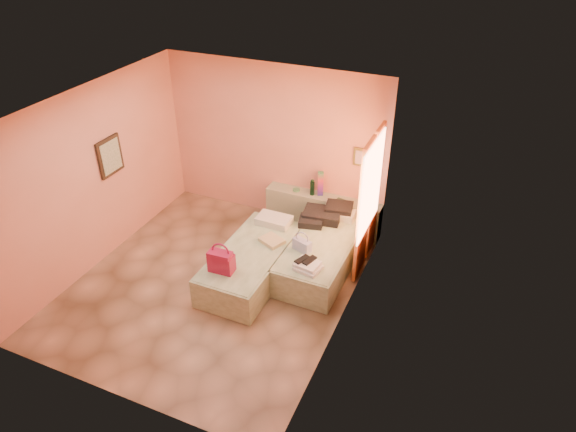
% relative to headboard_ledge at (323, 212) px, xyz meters
% --- Properties ---
extents(ground, '(4.50, 4.50, 0.00)m').
position_rel_headboard_ledge_xyz_m(ground, '(-0.98, -2.10, -0.33)').
color(ground, tan).
rests_on(ground, ground).
extents(room_walls, '(4.02, 4.51, 2.81)m').
position_rel_headboard_ledge_xyz_m(room_walls, '(-0.77, -1.53, 1.46)').
color(room_walls, '#F09880').
rests_on(room_walls, ground).
extents(headboard_ledge, '(2.05, 0.30, 0.65)m').
position_rel_headboard_ledge_xyz_m(headboard_ledge, '(0.00, 0.00, 0.00)').
color(headboard_ledge, gray).
rests_on(headboard_ledge, ground).
extents(bed_left, '(0.92, 2.01, 0.50)m').
position_rel_headboard_ledge_xyz_m(bed_left, '(-0.52, -1.70, -0.08)').
color(bed_left, beige).
rests_on(bed_left, ground).
extents(bed_right, '(0.92, 2.01, 0.50)m').
position_rel_headboard_ledge_xyz_m(bed_right, '(0.38, -1.07, -0.08)').
color(bed_right, beige).
rests_on(bed_right, ground).
extents(water_bottle, '(0.08, 0.08, 0.28)m').
position_rel_headboard_ledge_xyz_m(water_bottle, '(-0.20, -0.02, 0.46)').
color(water_bottle, '#133520').
rests_on(water_bottle, headboard_ledge).
extents(rainbow_box, '(0.12, 0.12, 0.43)m').
position_rel_headboard_ledge_xyz_m(rainbow_box, '(-0.07, 0.04, 0.54)').
color(rainbow_box, maroon).
rests_on(rainbow_box, headboard_ledge).
extents(small_dish, '(0.15, 0.15, 0.03)m').
position_rel_headboard_ledge_xyz_m(small_dish, '(-0.50, -0.00, 0.34)').
color(small_dish, '#4C8C5C').
rests_on(small_dish, headboard_ledge).
extents(green_book, '(0.22, 0.18, 0.03)m').
position_rel_headboard_ledge_xyz_m(green_book, '(0.34, -0.07, 0.34)').
color(green_book, '#224027').
rests_on(green_book, headboard_ledge).
extents(flower_vase, '(0.20, 0.20, 0.25)m').
position_rel_headboard_ledge_xyz_m(flower_vase, '(0.71, -0.02, 0.45)').
color(flower_vase, white).
rests_on(flower_vase, headboard_ledge).
extents(magenta_handbag, '(0.37, 0.22, 0.34)m').
position_rel_headboard_ledge_xyz_m(magenta_handbag, '(-0.69, -2.31, 0.34)').
color(magenta_handbag, maroon).
rests_on(magenta_handbag, bed_left).
extents(khaki_garment, '(0.43, 0.39, 0.06)m').
position_rel_headboard_ledge_xyz_m(khaki_garment, '(-0.33, -1.40, 0.20)').
color(khaki_garment, tan).
rests_on(khaki_garment, bed_left).
extents(clothes_pile, '(0.71, 0.71, 0.20)m').
position_rel_headboard_ledge_xyz_m(clothes_pile, '(0.20, -0.47, 0.27)').
color(clothes_pile, black).
rests_on(clothes_pile, bed_right).
extents(blue_handbag, '(0.31, 0.21, 0.19)m').
position_rel_headboard_ledge_xyz_m(blue_handbag, '(0.17, -1.41, 0.27)').
color(blue_handbag, '#3E4C94').
rests_on(blue_handbag, bed_right).
extents(towel_stack, '(0.40, 0.36, 0.10)m').
position_rel_headboard_ledge_xyz_m(towel_stack, '(0.43, -1.80, 0.23)').
color(towel_stack, white).
rests_on(towel_stack, bed_right).
extents(sandal_pair, '(0.26, 0.29, 0.03)m').
position_rel_headboard_ledge_xyz_m(sandal_pair, '(0.37, -1.75, 0.29)').
color(sandal_pair, black).
rests_on(sandal_pair, towel_stack).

